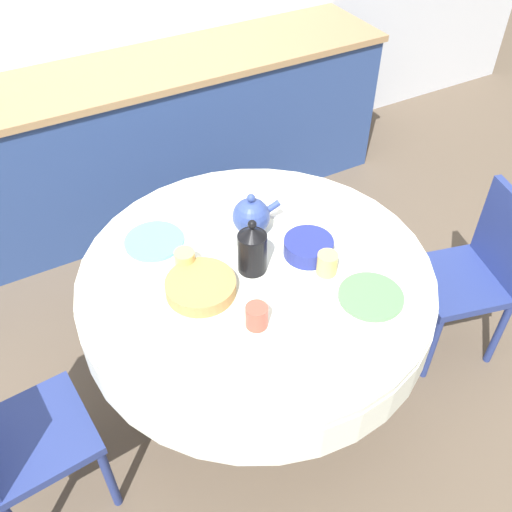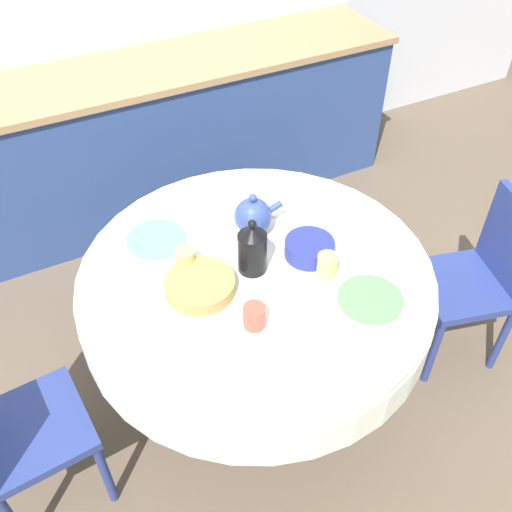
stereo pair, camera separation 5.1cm
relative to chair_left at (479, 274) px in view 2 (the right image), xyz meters
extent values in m
plane|color=brown|center=(-1.02, 0.26, -0.50)|extent=(12.00, 12.00, 0.00)
cube|color=#2D4784|center=(-1.02, 1.82, -0.04)|extent=(3.20, 0.60, 0.91)
cube|color=#A37F56|center=(-1.02, 1.82, 0.43)|extent=(3.24, 0.64, 0.04)
cylinder|color=brown|center=(-1.02, 0.26, -0.48)|extent=(0.44, 0.44, 0.04)
cylinder|color=brown|center=(-1.02, 0.26, -0.21)|extent=(0.11, 0.11, 0.51)
cylinder|color=silver|center=(-1.02, 0.26, 0.14)|extent=(1.44, 1.44, 0.18)
cylinder|color=silver|center=(-1.02, 0.26, 0.24)|extent=(1.43, 1.43, 0.03)
cube|color=navy|center=(-0.07, 0.02, -0.06)|extent=(0.49, 0.49, 0.04)
cube|color=navy|center=(0.11, -0.03, 0.17)|extent=(0.13, 0.38, 0.42)
cylinder|color=navy|center=(-0.29, -0.11, -0.29)|extent=(0.04, 0.04, 0.42)
cylinder|color=navy|center=(-0.20, 0.23, -0.29)|extent=(0.04, 0.04, 0.42)
cylinder|color=navy|center=(0.06, -0.20, -0.29)|extent=(0.04, 0.04, 0.42)
cylinder|color=navy|center=(0.14, 0.15, -0.29)|extent=(0.04, 0.04, 0.42)
cube|color=navy|center=(-2.00, 0.17, -0.06)|extent=(0.43, 0.43, 0.04)
cylinder|color=navy|center=(-1.84, 0.36, -0.29)|extent=(0.04, 0.04, 0.42)
cylinder|color=navy|center=(-1.81, 0.01, -0.29)|extent=(0.04, 0.04, 0.42)
cylinder|color=white|center=(-1.37, -0.04, 0.26)|extent=(0.25, 0.25, 0.01)
cylinder|color=#CC4C3D|center=(-1.16, 0.01, 0.30)|extent=(0.08, 0.08, 0.09)
cylinder|color=#5BA85B|center=(-0.71, -0.08, 0.26)|extent=(0.25, 0.25, 0.01)
cylinder|color=#DBB766|center=(-0.78, 0.12, 0.30)|extent=(0.08, 0.08, 0.09)
cylinder|color=#60BCB7|center=(-1.32, 0.61, 0.26)|extent=(0.25, 0.25, 0.01)
cylinder|color=#DBB766|center=(-1.27, 0.40, 0.30)|extent=(0.08, 0.08, 0.09)
cylinder|color=white|center=(-0.72, 0.60, 0.26)|extent=(0.25, 0.25, 0.01)
cylinder|color=#CC4C3D|center=(-0.92, 0.52, 0.30)|extent=(0.08, 0.08, 0.09)
cylinder|color=black|center=(-1.03, 0.28, 0.34)|extent=(0.12, 0.12, 0.17)
cone|color=black|center=(-1.03, 0.28, 0.45)|extent=(0.10, 0.10, 0.04)
sphere|color=black|center=(-1.03, 0.28, 0.49)|extent=(0.03, 0.03, 0.03)
cylinder|color=#33478E|center=(-0.93, 0.47, 0.26)|extent=(0.09, 0.09, 0.01)
sphere|color=#33478E|center=(-0.93, 0.47, 0.35)|extent=(0.16, 0.16, 0.16)
cylinder|color=#33478E|center=(-0.84, 0.47, 0.36)|extent=(0.09, 0.03, 0.06)
sphere|color=#33478E|center=(-0.93, 0.47, 0.45)|extent=(0.03, 0.03, 0.03)
cylinder|color=#AD844C|center=(-1.26, 0.26, 0.29)|extent=(0.27, 0.27, 0.06)
cylinder|color=navy|center=(-0.79, 0.24, 0.29)|extent=(0.20, 0.20, 0.07)
camera|label=1|loc=(-1.80, -1.16, 1.86)|focal=40.00mm
camera|label=2|loc=(-1.76, -1.18, 1.86)|focal=40.00mm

